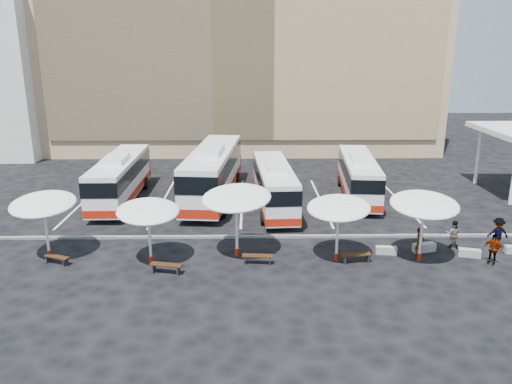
{
  "coord_description": "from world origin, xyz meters",
  "views": [
    {
      "loc": [
        0.56,
        -28.12,
        11.3
      ],
      "look_at": [
        1.0,
        3.0,
        2.2
      ],
      "focal_mm": 35.0,
      "sensor_mm": 36.0,
      "label": 1
    }
  ],
  "objects_px": {
    "sunshade_0": "(43,204)",
    "wood_bench_1": "(166,266)",
    "bus_3": "(358,175)",
    "wood_bench_3": "(356,256)",
    "sunshade_2": "(236,198)",
    "passenger_2": "(493,249)",
    "passenger_3": "(498,233)",
    "sunshade_4": "(424,205)",
    "conc_bench_1": "(424,247)",
    "conc_bench_2": "(469,253)",
    "conc_bench_0": "(386,250)",
    "wood_bench_2": "(257,257)",
    "passenger_0": "(420,243)",
    "sunshade_3": "(339,208)",
    "bus_2": "(274,184)",
    "passenger_1": "(454,234)",
    "sunshade_1": "(148,211)",
    "bus_1": "(213,171)",
    "wood_bench_0": "(57,258)",
    "bus_0": "(120,177)"
  },
  "relations": [
    {
      "from": "sunshade_0",
      "to": "wood_bench_2",
      "type": "xyz_separation_m",
      "value": [
        11.59,
        -1.06,
        -2.72
      ]
    },
    {
      "from": "passenger_0",
      "to": "conc_bench_0",
      "type": "bearing_deg",
      "value": 124.22
    },
    {
      "from": "sunshade_1",
      "to": "sunshade_4",
      "type": "bearing_deg",
      "value": 0.41
    },
    {
      "from": "wood_bench_0",
      "to": "wood_bench_1",
      "type": "bearing_deg",
      "value": -11.59
    },
    {
      "from": "sunshade_1",
      "to": "passenger_2",
      "type": "bearing_deg",
      "value": -1.25
    },
    {
      "from": "conc_bench_2",
      "to": "passenger_2",
      "type": "distance_m",
      "value": 1.4
    },
    {
      "from": "conc_bench_1",
      "to": "bus_3",
      "type": "bearing_deg",
      "value": 98.13
    },
    {
      "from": "sunshade_2",
      "to": "passenger_1",
      "type": "distance_m",
      "value": 12.86
    },
    {
      "from": "sunshade_2",
      "to": "sunshade_3",
      "type": "height_order",
      "value": "sunshade_2"
    },
    {
      "from": "bus_2",
      "to": "sunshade_3",
      "type": "distance_m",
      "value": 9.93
    },
    {
      "from": "sunshade_1",
      "to": "conc_bench_0",
      "type": "xyz_separation_m",
      "value": [
        13.09,
        1.01,
        -2.72
      ]
    },
    {
      "from": "bus_0",
      "to": "bus_1",
      "type": "distance_m",
      "value": 6.99
    },
    {
      "from": "conc_bench_0",
      "to": "passenger_1",
      "type": "height_order",
      "value": "passenger_1"
    },
    {
      "from": "wood_bench_1",
      "to": "passenger_0",
      "type": "xyz_separation_m",
      "value": [
        13.75,
        1.88,
        0.46
      ]
    },
    {
      "from": "sunshade_2",
      "to": "conc_bench_1",
      "type": "relative_size",
      "value": 3.79
    },
    {
      "from": "bus_3",
      "to": "passenger_1",
      "type": "height_order",
      "value": "bus_3"
    },
    {
      "from": "passenger_0",
      "to": "wood_bench_0",
      "type": "bearing_deg",
      "value": 141.3
    },
    {
      "from": "passenger_1",
      "to": "passenger_3",
      "type": "xyz_separation_m",
      "value": [
        2.48,
        -0.2,
        0.11
      ]
    },
    {
      "from": "wood_bench_2",
      "to": "passenger_1",
      "type": "distance_m",
      "value": 11.64
    },
    {
      "from": "wood_bench_1",
      "to": "passenger_0",
      "type": "bearing_deg",
      "value": 7.79
    },
    {
      "from": "wood_bench_2",
      "to": "conc_bench_2",
      "type": "distance_m",
      "value": 11.89
    },
    {
      "from": "sunshade_4",
      "to": "passenger_3",
      "type": "bearing_deg",
      "value": 17.62
    },
    {
      "from": "sunshade_1",
      "to": "wood_bench_3",
      "type": "xyz_separation_m",
      "value": [
        11.13,
        -0.13,
        -2.55
      ]
    },
    {
      "from": "sunshade_2",
      "to": "conc_bench_0",
      "type": "xyz_separation_m",
      "value": [
        8.44,
        0.13,
        -3.17
      ]
    },
    {
      "from": "sunshade_0",
      "to": "wood_bench_1",
      "type": "distance_m",
      "value": 7.67
    },
    {
      "from": "wood_bench_3",
      "to": "passenger_0",
      "type": "height_order",
      "value": "passenger_0"
    },
    {
      "from": "wood_bench_2",
      "to": "passenger_0",
      "type": "distance_m",
      "value": 9.05
    },
    {
      "from": "passenger_2",
      "to": "passenger_3",
      "type": "xyz_separation_m",
      "value": [
        1.28,
        2.11,
        0.08
      ]
    },
    {
      "from": "sunshade_4",
      "to": "conc_bench_2",
      "type": "bearing_deg",
      "value": 8.91
    },
    {
      "from": "bus_2",
      "to": "sunshade_1",
      "type": "distance_m",
      "value": 12.03
    },
    {
      "from": "bus_3",
      "to": "wood_bench_3",
      "type": "distance_m",
      "value": 12.68
    },
    {
      "from": "sunshade_4",
      "to": "conc_bench_1",
      "type": "xyz_separation_m",
      "value": [
        0.69,
        1.22,
        -2.97
      ]
    },
    {
      "from": "wood_bench_2",
      "to": "passenger_1",
      "type": "relative_size",
      "value": 1.01
    },
    {
      "from": "sunshade_1",
      "to": "sunshade_2",
      "type": "bearing_deg",
      "value": 10.74
    },
    {
      "from": "passenger_1",
      "to": "passenger_2",
      "type": "distance_m",
      "value": 2.6
    },
    {
      "from": "wood_bench_3",
      "to": "bus_3",
      "type": "bearing_deg",
      "value": 77.77
    },
    {
      "from": "sunshade_0",
      "to": "conc_bench_2",
      "type": "xyz_separation_m",
      "value": [
        23.45,
        -0.25,
        -2.88
      ]
    },
    {
      "from": "sunshade_4",
      "to": "passenger_2",
      "type": "bearing_deg",
      "value": -7.71
    },
    {
      "from": "sunshade_3",
      "to": "sunshade_0",
      "type": "bearing_deg",
      "value": 177.77
    },
    {
      "from": "bus_3",
      "to": "bus_1",
      "type": "bearing_deg",
      "value": -173.44
    },
    {
      "from": "bus_2",
      "to": "passenger_1",
      "type": "relative_size",
      "value": 6.61
    },
    {
      "from": "passenger_2",
      "to": "passenger_3",
      "type": "bearing_deg",
      "value": 101.21
    },
    {
      "from": "bus_1",
      "to": "bus_3",
      "type": "xyz_separation_m",
      "value": [
        11.21,
        0.2,
        -0.41
      ]
    },
    {
      "from": "conc_bench_2",
      "to": "passenger_2",
      "type": "height_order",
      "value": "passenger_2"
    },
    {
      "from": "sunshade_2",
      "to": "wood_bench_1",
      "type": "height_order",
      "value": "sunshade_2"
    },
    {
      "from": "conc_bench_0",
      "to": "passenger_2",
      "type": "bearing_deg",
      "value": -14.85
    },
    {
      "from": "bus_0",
      "to": "wood_bench_1",
      "type": "distance_m",
      "value": 13.98
    },
    {
      "from": "sunshade_0",
      "to": "wood_bench_0",
      "type": "bearing_deg",
      "value": -49.85
    },
    {
      "from": "bus_2",
      "to": "sunshade_0",
      "type": "relative_size",
      "value": 3.0
    },
    {
      "from": "bus_1",
      "to": "passenger_2",
      "type": "relative_size",
      "value": 7.86
    }
  ]
}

